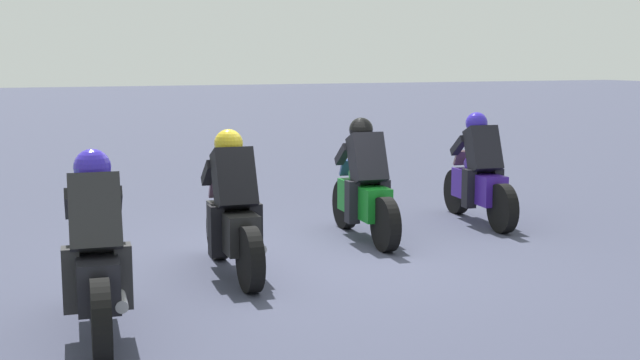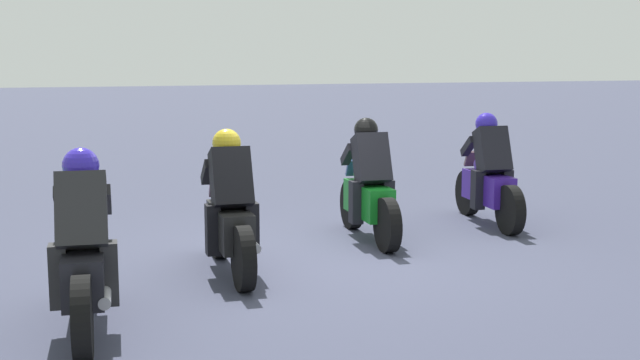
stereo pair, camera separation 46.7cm
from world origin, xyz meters
name	(u,v)px [view 2 (the right image)]	position (x,y,z in m)	size (l,w,h in m)	color
ground_plane	(315,259)	(0.00, 0.00, 0.00)	(120.00, 120.00, 0.00)	#3B3E53
rider_lane_a	(489,179)	(1.01, -2.89, 0.62)	(2.04, 0.60, 1.51)	black
rider_lane_b	(369,190)	(0.72, -0.98, 0.62)	(2.04, 0.57, 1.51)	black
rider_lane_c	(230,215)	(-0.24, 1.03, 0.62)	(2.04, 0.55, 1.51)	black
rider_lane_d	(84,256)	(-1.59, 2.61, 0.62)	(2.04, 0.58, 1.51)	black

